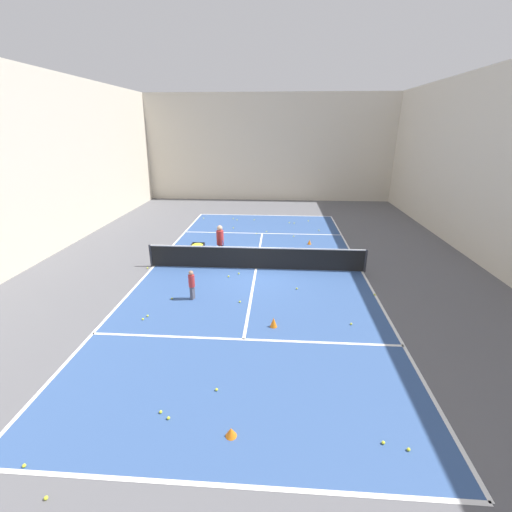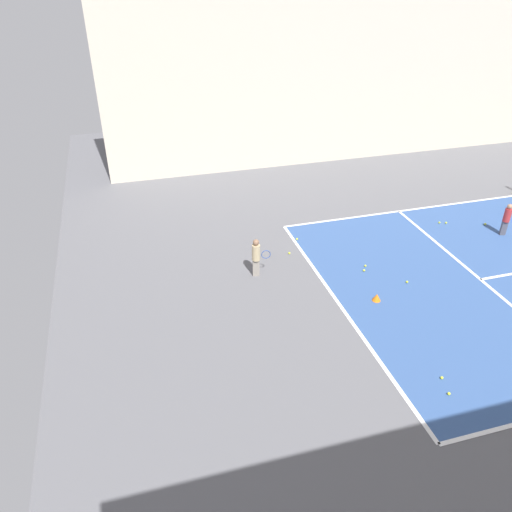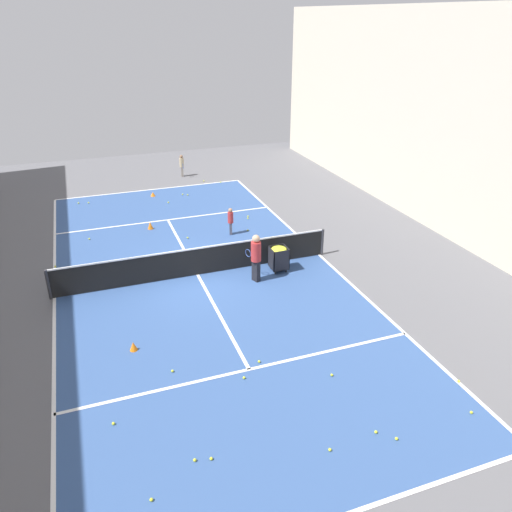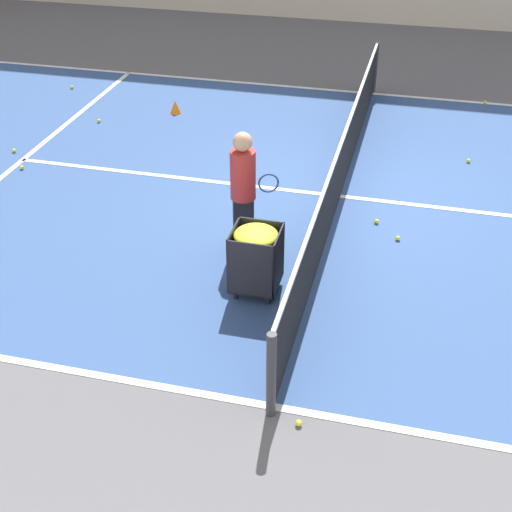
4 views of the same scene
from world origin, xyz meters
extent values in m
cube|color=white|center=(0.00, -10.04, 0.01)|extent=(9.48, 0.10, 0.00)
cube|color=white|center=(0.00, -5.52, 0.01)|extent=(9.48, 0.10, 0.00)
cube|color=beige|center=(-10.42, 0.00, 4.33)|extent=(0.15, 31.59, 8.65)
cube|color=gray|center=(-2.04, -11.85, 0.28)|extent=(0.15, 0.21, 0.55)
cylinder|color=tan|center=(-2.04, -11.85, 0.79)|extent=(0.28, 0.28, 0.49)
sphere|color=#846047|center=(-2.04, -11.85, 1.13)|extent=(0.18, 0.18, 0.18)
torus|color=#2D478C|center=(-2.05, -11.54, 0.67)|extent=(0.07, 0.28, 0.28)
cube|color=#4C4C56|center=(-2.17, -3.04, 0.26)|extent=(0.16, 0.21, 0.52)
cylinder|color=#B22D2D|center=(-2.17, -3.04, 0.75)|extent=(0.28, 0.28, 0.46)
sphere|color=#A87A5B|center=(-2.17, -3.04, 1.06)|extent=(0.17, 0.17, 0.17)
cone|color=orange|center=(0.09, -8.98, 0.11)|extent=(0.24, 0.24, 0.21)
sphere|color=yellow|center=(-2.94, -3.13, 0.04)|extent=(0.07, 0.07, 0.07)
sphere|color=yellow|center=(-3.39, -4.42, 0.04)|extent=(0.07, 0.07, 0.07)
sphere|color=yellow|center=(3.66, -9.09, 0.04)|extent=(0.07, 0.07, 0.07)
sphere|color=yellow|center=(-3.47, -4.64, 0.04)|extent=(0.07, 0.07, 0.07)
sphere|color=yellow|center=(-1.35, -8.64, 0.04)|extent=(0.07, 0.07, 0.07)
sphere|color=yellow|center=(-0.44, -7.71, 0.04)|extent=(0.07, 0.07, 0.07)
sphere|color=yellow|center=(-2.93, -10.49, 0.04)|extent=(0.07, 0.07, 0.07)
sphere|color=yellow|center=(-3.73, -9.93, 0.04)|extent=(0.07, 0.07, 0.07)
sphere|color=yellow|center=(-1.57, -8.48, 0.04)|extent=(0.07, 0.07, 0.07)
sphere|color=yellow|center=(3.20, -8.96, 0.04)|extent=(0.07, 0.07, 0.07)
camera|label=1|loc=(0.97, -14.27, 6.04)|focal=24.00mm
camera|label=2|loc=(9.94, -15.25, 8.25)|focal=35.00mm
camera|label=3|loc=(3.32, 15.25, 8.25)|focal=35.00mm
camera|label=4|loc=(-9.94, -1.12, 5.31)|focal=50.00mm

